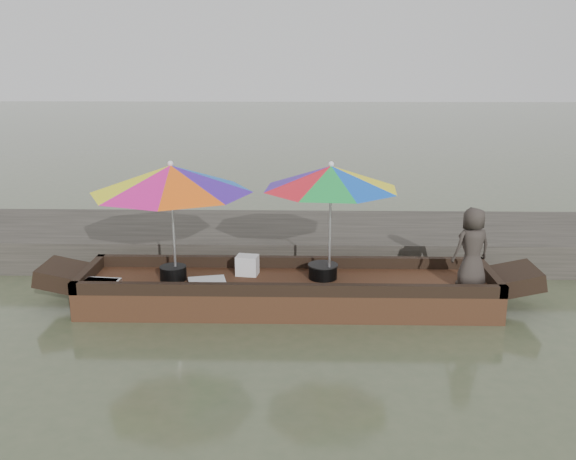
{
  "coord_description": "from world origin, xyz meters",
  "views": [
    {
      "loc": [
        0.19,
        -7.83,
        3.14
      ],
      "look_at": [
        0.0,
        0.1,
        1.0
      ],
      "focal_mm": 40.0,
      "sensor_mm": 36.0,
      "label": 1
    }
  ],
  "objects_px": {
    "tray_crayfish": "(100,285)",
    "boat_hull": "(288,293)",
    "charcoal_grill": "(323,272)",
    "umbrella_stern": "(330,223)",
    "supply_bag": "(247,265)",
    "umbrella_bow": "(173,222)",
    "vendor": "(472,247)",
    "cooking_pot": "(173,273)",
    "tray_scallop": "(207,282)"
  },
  "relations": [
    {
      "from": "boat_hull",
      "to": "charcoal_grill",
      "type": "xyz_separation_m",
      "value": [
        0.46,
        0.1,
        0.26
      ]
    },
    {
      "from": "umbrella_stern",
      "to": "boat_hull",
      "type": "bearing_deg",
      "value": 180.0
    },
    {
      "from": "umbrella_stern",
      "to": "tray_scallop",
      "type": "bearing_deg",
      "value": -173.91
    },
    {
      "from": "tray_crayfish",
      "to": "supply_bag",
      "type": "xyz_separation_m",
      "value": [
        1.8,
        0.56,
        0.09
      ]
    },
    {
      "from": "tray_crayfish",
      "to": "umbrella_bow",
      "type": "xyz_separation_m",
      "value": [
        0.89,
        0.34,
        0.73
      ]
    },
    {
      "from": "vendor",
      "to": "umbrella_bow",
      "type": "xyz_separation_m",
      "value": [
        -3.75,
        0.16,
        0.26
      ]
    },
    {
      "from": "cooking_pot",
      "to": "charcoal_grill",
      "type": "relative_size",
      "value": 0.93
    },
    {
      "from": "tray_crayfish",
      "to": "charcoal_grill",
      "type": "distance_m",
      "value": 2.84
    },
    {
      "from": "tray_scallop",
      "to": "umbrella_bow",
      "type": "relative_size",
      "value": 0.23
    },
    {
      "from": "boat_hull",
      "to": "supply_bag",
      "type": "distance_m",
      "value": 0.66
    },
    {
      "from": "tray_crayfish",
      "to": "vendor",
      "type": "height_order",
      "value": "vendor"
    },
    {
      "from": "cooking_pot",
      "to": "vendor",
      "type": "height_order",
      "value": "vendor"
    },
    {
      "from": "vendor",
      "to": "boat_hull",
      "type": "bearing_deg",
      "value": -23.63
    },
    {
      "from": "tray_scallop",
      "to": "vendor",
      "type": "distance_m",
      "value": 3.36
    },
    {
      "from": "vendor",
      "to": "umbrella_bow",
      "type": "bearing_deg",
      "value": -22.11
    },
    {
      "from": "charcoal_grill",
      "to": "vendor",
      "type": "relative_size",
      "value": 0.36
    },
    {
      "from": "boat_hull",
      "to": "tray_scallop",
      "type": "xyz_separation_m",
      "value": [
        -1.02,
        -0.17,
        0.21
      ]
    },
    {
      "from": "cooking_pot",
      "to": "tray_crayfish",
      "type": "xyz_separation_m",
      "value": [
        -0.86,
        -0.34,
        -0.05
      ]
    },
    {
      "from": "supply_bag",
      "to": "umbrella_bow",
      "type": "bearing_deg",
      "value": -166.18
    },
    {
      "from": "tray_crayfish",
      "to": "tray_scallop",
      "type": "relative_size",
      "value": 1.0
    },
    {
      "from": "vendor",
      "to": "umbrella_stern",
      "type": "height_order",
      "value": "umbrella_stern"
    },
    {
      "from": "tray_scallop",
      "to": "vendor",
      "type": "xyz_separation_m",
      "value": [
        3.32,
        0.01,
        0.48
      ]
    },
    {
      "from": "charcoal_grill",
      "to": "umbrella_stern",
      "type": "xyz_separation_m",
      "value": [
        0.08,
        -0.1,
        0.69
      ]
    },
    {
      "from": "boat_hull",
      "to": "supply_bag",
      "type": "bearing_deg",
      "value": 157.5
    },
    {
      "from": "boat_hull",
      "to": "charcoal_grill",
      "type": "distance_m",
      "value": 0.54
    },
    {
      "from": "cooking_pot",
      "to": "tray_crayfish",
      "type": "height_order",
      "value": "cooking_pot"
    },
    {
      "from": "boat_hull",
      "to": "cooking_pot",
      "type": "bearing_deg",
      "value": 179.96
    },
    {
      "from": "umbrella_bow",
      "to": "tray_crayfish",
      "type": "bearing_deg",
      "value": -159.38
    },
    {
      "from": "boat_hull",
      "to": "cooking_pot",
      "type": "height_order",
      "value": "cooking_pot"
    },
    {
      "from": "charcoal_grill",
      "to": "vendor",
      "type": "height_order",
      "value": "vendor"
    },
    {
      "from": "supply_bag",
      "to": "umbrella_stern",
      "type": "xyz_separation_m",
      "value": [
        1.08,
        -0.22,
        0.65
      ]
    },
    {
      "from": "vendor",
      "to": "umbrella_bow",
      "type": "distance_m",
      "value": 3.76
    },
    {
      "from": "cooking_pot",
      "to": "tray_crayfish",
      "type": "distance_m",
      "value": 0.92
    },
    {
      "from": "boat_hull",
      "to": "charcoal_grill",
      "type": "bearing_deg",
      "value": 12.7
    },
    {
      "from": "charcoal_grill",
      "to": "umbrella_stern",
      "type": "bearing_deg",
      "value": -52.45
    },
    {
      "from": "supply_bag",
      "to": "umbrella_bow",
      "type": "xyz_separation_m",
      "value": [
        -0.91,
        -0.22,
        0.65
      ]
    },
    {
      "from": "tray_scallop",
      "to": "vendor",
      "type": "bearing_deg",
      "value": 0.16
    },
    {
      "from": "tray_crayfish",
      "to": "boat_hull",
      "type": "bearing_deg",
      "value": 8.13
    },
    {
      "from": "tray_scallop",
      "to": "vendor",
      "type": "height_order",
      "value": "vendor"
    },
    {
      "from": "charcoal_grill",
      "to": "supply_bag",
      "type": "xyz_separation_m",
      "value": [
        -1.0,
        0.12,
        0.04
      ]
    },
    {
      "from": "cooking_pot",
      "to": "vendor",
      "type": "bearing_deg",
      "value": -2.4
    },
    {
      "from": "charcoal_grill",
      "to": "umbrella_stern",
      "type": "relative_size",
      "value": 0.21
    },
    {
      "from": "supply_bag",
      "to": "umbrella_stern",
      "type": "distance_m",
      "value": 1.27
    },
    {
      "from": "cooking_pot",
      "to": "vendor",
      "type": "distance_m",
      "value": 3.81
    },
    {
      "from": "cooking_pot",
      "to": "supply_bag",
      "type": "height_order",
      "value": "supply_bag"
    },
    {
      "from": "supply_bag",
      "to": "cooking_pot",
      "type": "bearing_deg",
      "value": -166.69
    },
    {
      "from": "supply_bag",
      "to": "vendor",
      "type": "height_order",
      "value": "vendor"
    },
    {
      "from": "tray_scallop",
      "to": "umbrella_stern",
      "type": "xyz_separation_m",
      "value": [
        1.56,
        0.17,
        0.74
      ]
    },
    {
      "from": "tray_crayfish",
      "to": "umbrella_stern",
      "type": "distance_m",
      "value": 2.99
    },
    {
      "from": "cooking_pot",
      "to": "supply_bag",
      "type": "bearing_deg",
      "value": 13.31
    }
  ]
}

